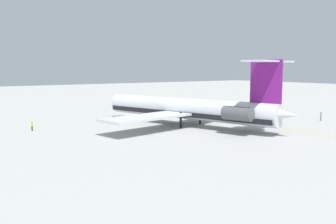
{
  "coord_description": "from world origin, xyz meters",
  "views": [
    {
      "loc": [
        -49.04,
        55.59,
        10.68
      ],
      "look_at": [
        4.8,
        17.66,
        2.82
      ],
      "focal_mm": 39.48,
      "sensor_mm": 36.0,
      "label": 1
    }
  ],
  "objects_px": {
    "ground_crew_near_tail": "(32,124)",
    "ground_crew_portside": "(172,105)",
    "main_jetliner": "(191,109)",
    "ground_crew_starboard": "(321,115)",
    "ground_crew_near_nose": "(185,106)"
  },
  "relations": [
    {
      "from": "ground_crew_portside",
      "to": "ground_crew_near_nose",
      "type": "bearing_deg",
      "value": -148.8
    },
    {
      "from": "ground_crew_near_nose",
      "to": "ground_crew_portside",
      "type": "distance_m",
      "value": 4.1
    },
    {
      "from": "main_jetliner",
      "to": "ground_crew_portside",
      "type": "height_order",
      "value": "main_jetliner"
    },
    {
      "from": "ground_crew_near_tail",
      "to": "ground_crew_portside",
      "type": "height_order",
      "value": "ground_crew_near_tail"
    },
    {
      "from": "main_jetliner",
      "to": "ground_crew_starboard",
      "type": "distance_m",
      "value": 28.09
    },
    {
      "from": "ground_crew_near_nose",
      "to": "ground_crew_starboard",
      "type": "bearing_deg",
      "value": -127.13
    },
    {
      "from": "ground_crew_near_tail",
      "to": "ground_crew_starboard",
      "type": "bearing_deg",
      "value": -145.24
    },
    {
      "from": "main_jetliner",
      "to": "ground_crew_near_tail",
      "type": "relative_size",
      "value": 22.99
    },
    {
      "from": "ground_crew_portside",
      "to": "main_jetliner",
      "type": "bearing_deg",
      "value": 164.76
    },
    {
      "from": "main_jetliner",
      "to": "ground_crew_portside",
      "type": "xyz_separation_m",
      "value": [
        25.07,
        -13.91,
        -2.18
      ]
    },
    {
      "from": "main_jetliner",
      "to": "ground_crew_near_tail",
      "type": "xyz_separation_m",
      "value": [
        11.61,
        25.38,
        -2.16
      ]
    },
    {
      "from": "ground_crew_near_nose",
      "to": "ground_crew_starboard",
      "type": "height_order",
      "value": "ground_crew_starboard"
    },
    {
      "from": "ground_crew_starboard",
      "to": "ground_crew_near_nose",
      "type": "bearing_deg",
      "value": 147.08
    },
    {
      "from": "ground_crew_near_tail",
      "to": "ground_crew_starboard",
      "type": "height_order",
      "value": "ground_crew_starboard"
    },
    {
      "from": "main_jetliner",
      "to": "ground_crew_near_nose",
      "type": "relative_size",
      "value": 23.1
    }
  ]
}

